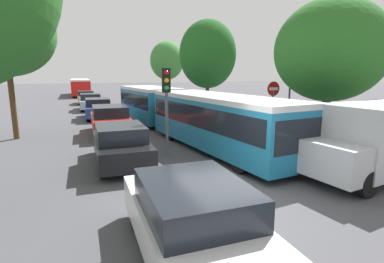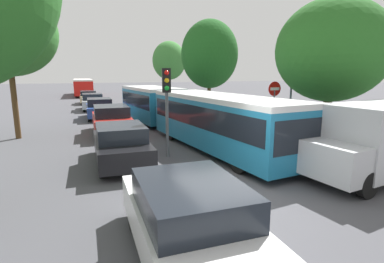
{
  "view_description": "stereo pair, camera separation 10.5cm",
  "coord_description": "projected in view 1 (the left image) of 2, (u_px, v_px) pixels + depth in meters",
  "views": [
    {
      "loc": [
        -3.76,
        -6.36,
        3.21
      ],
      "look_at": [
        0.2,
        3.17,
        1.2
      ],
      "focal_mm": 28.0,
      "sensor_mm": 36.0,
      "label": 1
    },
    {
      "loc": [
        -3.66,
        -6.4,
        3.21
      ],
      "look_at": [
        0.2,
        3.17,
        1.2
      ],
      "focal_mm": 28.0,
      "sensor_mm": 36.0,
      "label": 2
    }
  ],
  "objects": [
    {
      "name": "articulated_bus",
      "position": [
        183.0,
        110.0,
        15.41
      ],
      "size": [
        3.78,
        15.82,
        2.33
      ],
      "rotation": [
        0.0,
        0.0,
        -1.48
      ],
      "color": "teal",
      "rests_on": "ground"
    },
    {
      "name": "queued_car_blue",
      "position": [
        98.0,
        108.0,
        21.55
      ],
      "size": [
        1.95,
        4.24,
        1.45
      ],
      "rotation": [
        0.0,
        0.0,
        1.53
      ],
      "color": "#284799",
      "rests_on": "ground"
    },
    {
      "name": "direction_sign_post",
      "position": [
        290.0,
        86.0,
        15.39
      ],
      "size": [
        0.36,
        1.38,
        3.6
      ],
      "rotation": [
        0.0,
        0.0,
        2.92
      ],
      "color": "#56595E",
      "rests_on": "ground"
    },
    {
      "name": "queued_car_tan",
      "position": [
        86.0,
        97.0,
        31.95
      ],
      "size": [
        1.84,
        4.01,
        1.37
      ],
      "rotation": [
        0.0,
        0.0,
        1.53
      ],
      "color": "tan",
      "rests_on": "ground"
    },
    {
      "name": "traffic_light",
      "position": [
        166.0,
        93.0,
        11.27
      ],
      "size": [
        0.36,
        0.39,
        3.4
      ],
      "rotation": [
        0.0,
        0.0,
        -1.79
      ],
      "color": "#56595E",
      "rests_on": "ground"
    },
    {
      "name": "city_bus_rear",
      "position": [
        80.0,
        86.0,
        43.8
      ],
      "size": [
        2.68,
        11.0,
        2.36
      ],
      "rotation": [
        0.0,
        0.0,
        1.55
      ],
      "color": "red",
      "rests_on": "ground"
    },
    {
      "name": "tree_right_near",
      "position": [
        331.0,
        51.0,
        13.96
      ],
      "size": [
        5.15,
        5.15,
        6.63
      ],
      "color": "#51381E",
      "rests_on": "ground"
    },
    {
      "name": "queued_car_silver",
      "position": [
        90.0,
        102.0,
        26.48
      ],
      "size": [
        1.95,
        4.25,
        1.45
      ],
      "rotation": [
        0.0,
        0.0,
        1.53
      ],
      "color": "#B7BABF",
      "rests_on": "ground"
    },
    {
      "name": "no_entry_sign",
      "position": [
        273.0,
        101.0,
        14.67
      ],
      "size": [
        0.7,
        0.08,
        2.82
      ],
      "rotation": [
        0.0,
        0.0,
        -1.57
      ],
      "color": "#56595E",
      "rests_on": "ground"
    },
    {
      "name": "queued_car_black",
      "position": [
        121.0,
        144.0,
        10.66
      ],
      "size": [
        1.92,
        4.19,
        1.43
      ],
      "rotation": [
        0.0,
        0.0,
        1.53
      ],
      "color": "black",
      "rests_on": "ground"
    },
    {
      "name": "ground_plane",
      "position": [
        232.0,
        199.0,
        7.79
      ],
      "size": [
        200.0,
        200.0,
        0.0
      ],
      "primitive_type": "plane",
      "color": "#47474C"
    },
    {
      "name": "queued_car_white",
      "position": [
        193.0,
        220.0,
        5.13
      ],
      "size": [
        1.95,
        4.24,
        1.45
      ],
      "rotation": [
        0.0,
        0.0,
        1.53
      ],
      "color": "white",
      "rests_on": "ground"
    },
    {
      "name": "white_van",
      "position": [
        380.0,
        138.0,
        9.25
      ],
      "size": [
        5.17,
        2.43,
        2.31
      ],
      "rotation": [
        0.0,
        0.0,
        3.24
      ],
      "color": "#B7BABF",
      "rests_on": "ground"
    },
    {
      "name": "tree_right_mid",
      "position": [
        208.0,
        54.0,
        24.17
      ],
      "size": [
        4.59,
        4.59,
        7.45
      ],
      "color": "#51381E",
      "rests_on": "ground"
    },
    {
      "name": "tree_left_mid",
      "position": [
        6.0,
        35.0,
        13.94
      ],
      "size": [
        4.52,
        4.52,
        7.13
      ],
      "color": "#51381E",
      "rests_on": "ground"
    },
    {
      "name": "queued_car_red",
      "position": [
        110.0,
        120.0,
        15.98
      ],
      "size": [
        2.05,
        4.46,
        1.52
      ],
      "rotation": [
        0.0,
        0.0,
        1.53
      ],
      "color": "#B21E19",
      "rests_on": "ground"
    },
    {
      "name": "tree_right_far",
      "position": [
        167.0,
        61.0,
        35.59
      ],
      "size": [
        3.96,
        3.96,
        6.95
      ],
      "color": "#51381E",
      "rests_on": "ground"
    }
  ]
}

